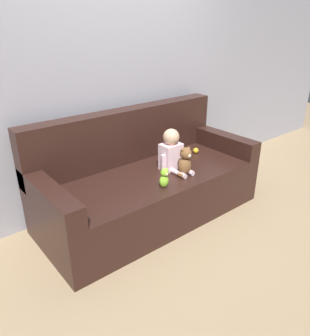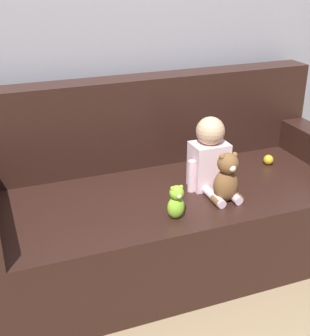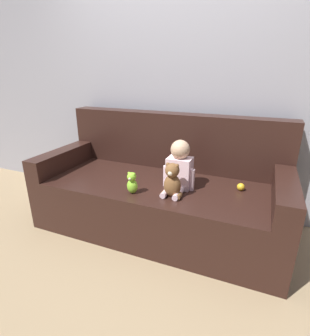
{
  "view_description": "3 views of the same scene",
  "coord_description": "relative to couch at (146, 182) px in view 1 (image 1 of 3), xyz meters",
  "views": [
    {
      "loc": [
        -1.76,
        -2.22,
        1.79
      ],
      "look_at": [
        -0.05,
        -0.13,
        0.57
      ],
      "focal_mm": 35.0,
      "sensor_mm": 36.0,
      "label": 1
    },
    {
      "loc": [
        -0.91,
        -2.13,
        1.65
      ],
      "look_at": [
        -0.13,
        -0.11,
        0.66
      ],
      "focal_mm": 50.0,
      "sensor_mm": 36.0,
      "label": 2
    },
    {
      "loc": [
        0.79,
        -1.98,
        1.38
      ],
      "look_at": [
        0.01,
        -0.11,
        0.63
      ],
      "focal_mm": 28.0,
      "sensor_mm": 36.0,
      "label": 3
    }
  ],
  "objects": [
    {
      "name": "ground_plane",
      "position": [
        0.0,
        -0.07,
        -0.34
      ],
      "size": [
        12.0,
        12.0,
        0.0
      ],
      "primitive_type": "plane",
      "color": "#9E8460"
    },
    {
      "name": "wall_back",
      "position": [
        0.0,
        0.49,
        0.96
      ],
      "size": [
        8.0,
        0.05,
        2.6
      ],
      "color": "#93939E",
      "rests_on": "ground_plane"
    },
    {
      "name": "couch",
      "position": [
        0.0,
        0.0,
        0.0
      ],
      "size": [
        2.16,
        0.95,
        1.01
      ],
      "color": "black",
      "rests_on": "ground_plane"
    },
    {
      "name": "person_baby",
      "position": [
        0.2,
        -0.14,
        0.31
      ],
      "size": [
        0.27,
        0.34,
        0.4
      ],
      "color": "silver",
      "rests_on": "couch"
    },
    {
      "name": "teddy_bear_brown",
      "position": [
        0.21,
        -0.32,
        0.26
      ],
      "size": [
        0.16,
        0.13,
        0.28
      ],
      "color": "brown",
      "rests_on": "couch"
    },
    {
      "name": "plush_toy_side",
      "position": [
        -0.1,
        -0.38,
        0.22
      ],
      "size": [
        0.09,
        0.08,
        0.18
      ],
      "color": "#8CD133",
      "rests_on": "couch"
    },
    {
      "name": "toy_ball",
      "position": [
        0.69,
        0.0,
        0.16
      ],
      "size": [
        0.06,
        0.06,
        0.06
      ],
      "color": "gold",
      "rests_on": "couch"
    }
  ]
}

